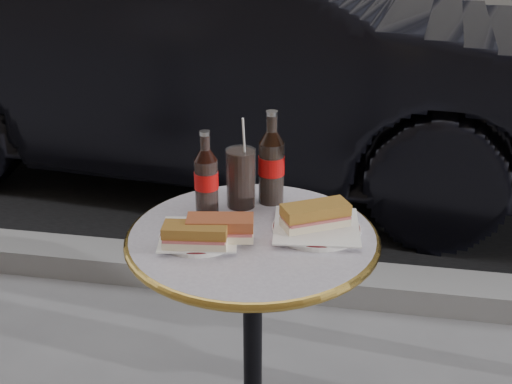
% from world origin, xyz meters
% --- Properties ---
extents(asphalt_road, '(40.00, 8.00, 0.00)m').
position_xyz_m(asphalt_road, '(0.00, 5.00, 0.00)').
color(asphalt_road, black).
rests_on(asphalt_road, ground).
extents(curb, '(40.00, 0.20, 0.12)m').
position_xyz_m(curb, '(0.00, 0.90, 0.05)').
color(curb, gray).
rests_on(curb, ground).
extents(bistro_table, '(0.62, 0.62, 0.73)m').
position_xyz_m(bistro_table, '(0.00, 0.00, 0.37)').
color(bistro_table, '#BAB2C4').
rests_on(bistro_table, ground).
extents(plate_left, '(0.19, 0.19, 0.01)m').
position_xyz_m(plate_left, '(-0.12, -0.05, 0.74)').
color(plate_left, white).
rests_on(plate_left, bistro_table).
extents(plate_right, '(0.23, 0.23, 0.01)m').
position_xyz_m(plate_right, '(0.15, 0.04, 0.74)').
color(plate_right, white).
rests_on(plate_right, bistro_table).
extents(sandwich_left_a, '(0.15, 0.09, 0.05)m').
position_xyz_m(sandwich_left_a, '(-0.11, -0.11, 0.77)').
color(sandwich_left_a, brown).
rests_on(sandwich_left_a, plate_left).
extents(sandwich_left_b, '(0.17, 0.10, 0.05)m').
position_xyz_m(sandwich_left_b, '(-0.06, -0.07, 0.77)').
color(sandwich_left_b, brown).
rests_on(sandwich_left_b, plate_left).
extents(sandwich_right, '(0.18, 0.15, 0.06)m').
position_xyz_m(sandwich_right, '(0.15, 0.04, 0.77)').
color(sandwich_right, olive).
rests_on(sandwich_right, plate_right).
extents(cola_bottle_left, '(0.07, 0.07, 0.23)m').
position_xyz_m(cola_bottle_left, '(-0.14, 0.09, 0.85)').
color(cola_bottle_left, black).
rests_on(cola_bottle_left, bistro_table).
extents(cola_bottle_right, '(0.07, 0.07, 0.25)m').
position_xyz_m(cola_bottle_right, '(0.02, 0.19, 0.86)').
color(cola_bottle_right, black).
rests_on(cola_bottle_right, bistro_table).
extents(cola_glass, '(0.10, 0.10, 0.16)m').
position_xyz_m(cola_glass, '(-0.06, 0.15, 0.81)').
color(cola_glass, black).
rests_on(cola_glass, bistro_table).
extents(parked_car, '(1.90, 4.40, 1.41)m').
position_xyz_m(parked_car, '(-0.56, 2.15, 0.70)').
color(parked_car, black).
rests_on(parked_car, ground).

